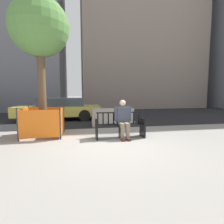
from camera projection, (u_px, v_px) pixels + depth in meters
The scene contains 9 objects.
ground_plane at pixel (109, 146), 5.14m from camera, with size 200.00×200.00×0.00m, color gray.
street_asphalt at pixel (90, 113), 13.64m from camera, with size 120.00×12.00×0.01m, color black.
street_bench at pixel (120, 126), 6.08m from camera, with size 1.70×0.55×0.88m.
seated_person at pixel (123, 118), 6.01m from camera, with size 0.58×0.73×1.31m.
jersey_barrier_centre at pixel (113, 119), 8.38m from camera, with size 2.02×0.74×0.84m.
street_tree at pixel (40, 29), 5.99m from camera, with size 2.01×2.01×4.82m.
construction_fence at pixel (43, 121), 6.32m from camera, with size 1.36×1.36×1.09m.
car_taxi_near at pixel (59, 108), 10.30m from camera, with size 4.81×2.07×1.30m.
building_centre_right at pixel (138, 13), 20.64m from camera, with size 13.28×8.13×22.15m.
Camera 1 is at (-0.86, -4.93, 1.52)m, focal length 28.00 mm.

